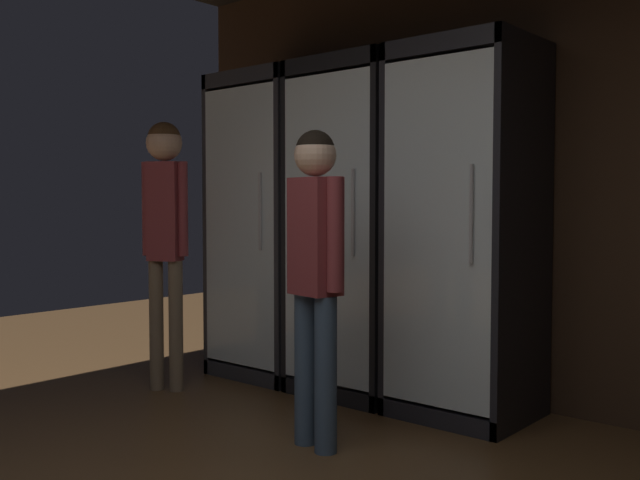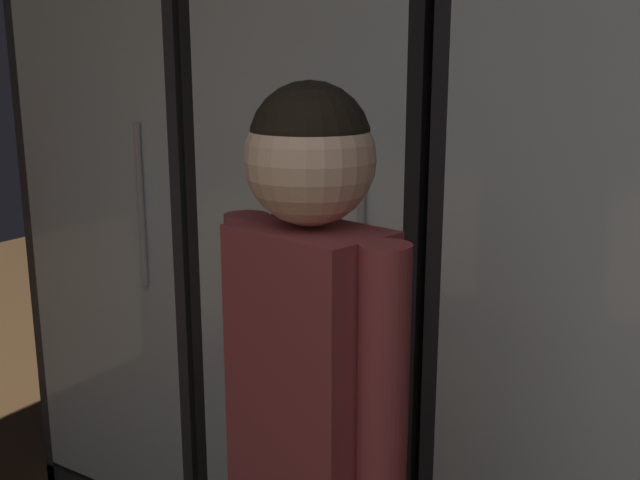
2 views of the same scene
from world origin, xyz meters
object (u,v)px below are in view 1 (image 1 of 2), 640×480
object	(u,v)px
cooler_center	(470,236)
shopper_far	(165,214)
shopper_near	(315,255)
cooler_left	(363,232)
cooler_far_left	(278,230)

from	to	relation	value
cooler_center	shopper_far	size ratio (longest dim) A/B	1.22
shopper_near	shopper_far	distance (m)	1.47
cooler_left	shopper_far	size ratio (longest dim) A/B	1.22
cooler_far_left	shopper_near	world-z (taller)	cooler_far_left
shopper_near	cooler_far_left	bearing A→B (deg)	140.69
shopper_near	shopper_far	world-z (taller)	shopper_far
cooler_left	shopper_far	bearing A→B (deg)	-139.46
cooler_far_left	cooler_center	size ratio (longest dim) A/B	1.00
cooler_center	shopper_near	distance (m)	1.06
cooler_center	cooler_far_left	bearing A→B (deg)	-179.97
cooler_left	cooler_center	xyz separation A→B (m)	(0.76, 0.00, -0.00)
cooler_center	shopper_far	world-z (taller)	cooler_center
shopper_far	cooler_far_left	bearing A→B (deg)	76.24
cooler_far_left	cooler_left	bearing A→B (deg)	-0.04
cooler_left	shopper_near	distance (m)	1.13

